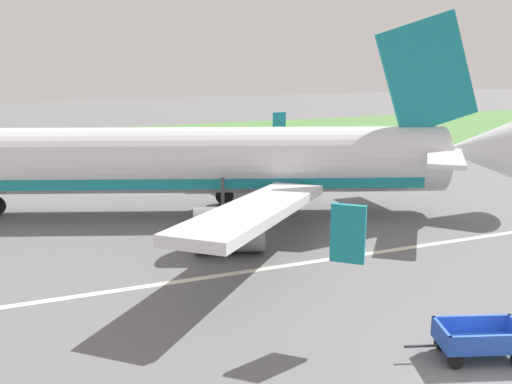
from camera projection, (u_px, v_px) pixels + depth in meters
The scene contains 5 objects.
ground_plane at pixel (484, 370), 16.77m from camera, with size 220.00×220.00×0.00m, color slate.
grass_strip at pixel (147, 143), 59.99m from camera, with size 220.00×28.00×0.06m, color #518442.
apron_stripe at pixel (322, 260), 25.67m from camera, with size 120.00×0.36×0.01m, color silver.
airplane at pixel (197, 162), 32.51m from camera, with size 36.44×29.67×11.34m.
baggage_cart_second_in_row at pixel (479, 339), 17.31m from camera, with size 3.60×2.12×1.07m.
Camera 1 is at (-11.83, -11.51, 8.93)m, focal length 40.46 mm.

